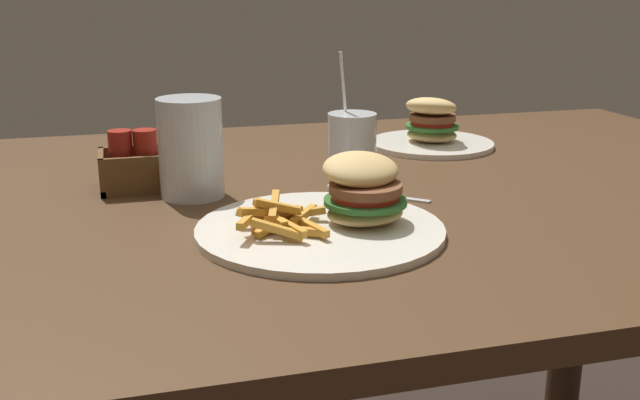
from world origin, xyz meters
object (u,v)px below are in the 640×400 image
Objects in this scene: spoon at (348,188)px; meal_plate_far at (431,131)px; meal_plate_near at (335,213)px; condiment_caddy at (134,167)px; juice_glass at (352,148)px; beer_glass at (191,151)px.

meal_plate_far reaches higher than spoon.
condiment_caddy is at bearing 130.94° from meal_plate_near.
juice_glass reaches higher than meal_plate_far.
meal_plate_far is 2.29× the size of condiment_caddy.
spoon is 1.35× the size of condiment_caddy.
meal_plate_near is 0.36m from condiment_caddy.
meal_plate_near is 1.34× the size of meal_plate_far.
meal_plate_near reaches higher than spoon.
juice_glass is 1.93× the size of condiment_caddy.
meal_plate_near is 0.54m from meal_plate_far.
juice_glass is 0.11m from spoon.
meal_plate_near is 2.16× the size of beer_glass.
meal_plate_near is 3.06× the size of condiment_caddy.
meal_plate_far is (0.32, 0.43, 0.01)m from meal_plate_near.
meal_plate_far is at bearing 38.25° from juice_glass.
juice_glass is at bearing -141.75° from meal_plate_far.
condiment_caddy is (-0.56, -0.16, 0.00)m from meal_plate_far.
beer_glass reaches higher than meal_plate_near.
meal_plate_near reaches higher than condiment_caddy.
meal_plate_near is 2.27× the size of spoon.
beer_glass is 0.53m from meal_plate_far.
meal_plate_near is 1.59× the size of juice_glass.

